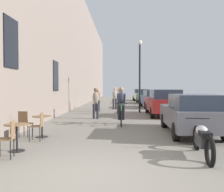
{
  "coord_description": "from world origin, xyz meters",
  "views": [
    {
      "loc": [
        0.5,
        -4.78,
        1.66
      ],
      "look_at": [
        -0.12,
        13.91,
        1.08
      ],
      "focal_mm": 40.41,
      "sensor_mm": 36.0,
      "label": 1
    }
  ],
  "objects": [
    {
      "name": "parked_car_nearest",
      "position": [
        3.05,
        4.34,
        0.75
      ],
      "size": [
        1.83,
        4.11,
        1.44
      ],
      "color": "#595960",
      "rests_on": "ground_plane"
    },
    {
      "name": "ground_plane",
      "position": [
        0.0,
        0.0,
        0.0
      ],
      "size": [
        88.0,
        88.0,
        0.0
      ],
      "primitive_type": "plane",
      "color": "gray"
    },
    {
      "name": "pedestrian_near",
      "position": [
        -0.83,
        8.76,
        0.95
      ],
      "size": [
        0.36,
        0.28,
        1.68
      ],
      "color": "#26262D",
      "rests_on": "ground_plane"
    },
    {
      "name": "pedestrian_furthest",
      "position": [
        0.06,
        14.87,
        0.98
      ],
      "size": [
        0.38,
        0.3,
        1.73
      ],
      "color": "#26262D",
      "rests_on": "ground_plane"
    },
    {
      "name": "street_lamp",
      "position": [
        1.81,
        12.37,
        3.11
      ],
      "size": [
        0.32,
        0.32,
        4.9
      ],
      "color": "black",
      "rests_on": "ground_plane"
    },
    {
      "name": "cafe_chair_mid_toward_wall",
      "position": [
        -2.08,
        3.04,
        0.52
      ],
      "size": [
        0.4,
        0.4,
        0.89
      ],
      "color": "black",
      "rests_on": "ground_plane"
    },
    {
      "name": "cyclist_on_bicycle",
      "position": [
        0.54,
        6.71,
        0.81
      ],
      "size": [
        0.52,
        1.76,
        1.74
      ],
      "color": "black",
      "rests_on": "ground_plane"
    },
    {
      "name": "parked_car_fifth",
      "position": [
        3.13,
        28.85,
        0.79
      ],
      "size": [
        1.83,
        4.3,
        1.53
      ],
      "color": "beige",
      "rests_on": "ground_plane"
    },
    {
      "name": "parked_car_second",
      "position": [
        3.11,
        10.45,
        0.82
      ],
      "size": [
        1.92,
        4.46,
        1.58
      ],
      "color": "maroon",
      "rests_on": "ground_plane"
    },
    {
      "name": "pedestrian_far",
      "position": [
        -1.14,
        13.22,
        0.94
      ],
      "size": [
        0.38,
        0.3,
        1.67
      ],
      "color": "#26262D",
      "rests_on": "ground_plane"
    },
    {
      "name": "cafe_table_near",
      "position": [
        -2.22,
        1.72,
        0.52
      ],
      "size": [
        0.64,
        0.64,
        0.72
      ],
      "color": "black",
      "rests_on": "ground_plane"
    },
    {
      "name": "pedestrian_mid",
      "position": [
        0.46,
        11.22,
        0.92
      ],
      "size": [
        0.37,
        0.28,
        1.63
      ],
      "color": "#26262D",
      "rests_on": "ground_plane"
    },
    {
      "name": "parked_car_third",
      "position": [
        3.25,
        16.65,
        0.77
      ],
      "size": [
        1.91,
        4.26,
        1.49
      ],
      "color": "#384C84",
      "rests_on": "ground_plane"
    },
    {
      "name": "parked_car_fourth",
      "position": [
        3.27,
        22.79,
        0.79
      ],
      "size": [
        1.84,
        4.29,
        1.52
      ],
      "color": "#23512D",
      "rests_on": "ground_plane"
    },
    {
      "name": "building_facade_left",
      "position": [
        -3.45,
        14.0,
        5.37
      ],
      "size": [
        0.54,
        68.0,
        10.74
      ],
      "color": "gray",
      "rests_on": "ground_plane"
    },
    {
      "name": "cafe_chair_near_toward_street",
      "position": [
        -2.15,
        1.05,
        0.52
      ],
      "size": [
        0.44,
        0.44,
        0.89
      ],
      "color": "black",
      "rests_on": "ground_plane"
    },
    {
      "name": "parked_motorcycle",
      "position": [
        2.49,
        1.36,
        0.4
      ],
      "size": [
        0.62,
        2.14,
        0.92
      ],
      "color": "black",
      "rests_on": "ground_plane"
    },
    {
      "name": "cafe_table_mid",
      "position": [
        -2.16,
        3.63,
        0.52
      ],
      "size": [
        0.64,
        0.64,
        0.72
      ],
      "color": "black",
      "rests_on": "ground_plane"
    },
    {
      "name": "cafe_chair_mid_toward_street",
      "position": [
        -2.73,
        3.56,
        0.52
      ],
      "size": [
        0.43,
        0.43,
        0.89
      ],
      "color": "black",
      "rests_on": "ground_plane"
    }
  ]
}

